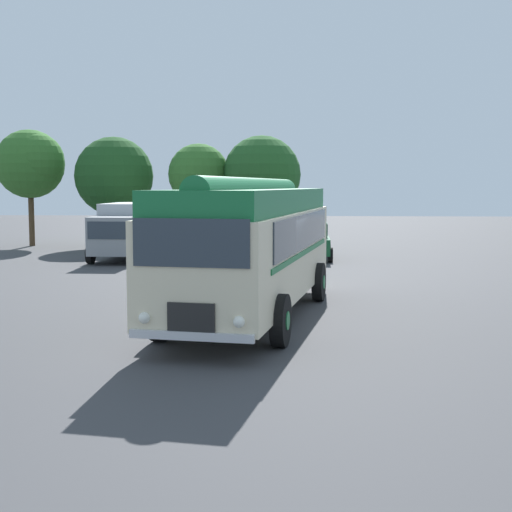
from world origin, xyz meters
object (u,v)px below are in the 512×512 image
(car_near_left, at_px, (192,240))
(car_mid_right, at_px, (310,240))
(box_van, at_px, (127,229))
(car_mid_left, at_px, (253,240))
(vintage_bus, at_px, (252,242))

(car_near_left, bearing_deg, car_mid_right, -0.08)
(car_near_left, distance_m, box_van, 2.97)
(car_mid_left, bearing_deg, car_mid_right, 5.60)
(box_van, bearing_deg, car_near_left, 8.78)
(vintage_bus, relative_size, box_van, 1.79)
(car_near_left, xyz_separation_m, car_mid_right, (5.32, -0.01, 0.00))
(vintage_bus, distance_m, car_mid_left, 14.19)
(car_near_left, bearing_deg, car_mid_left, -5.32)
(vintage_bus, height_order, box_van, vintage_bus)
(car_near_left, height_order, box_van, box_van)
(car_mid_left, bearing_deg, vintage_bus, -86.22)
(car_mid_left, bearing_deg, car_near_left, 174.68)
(vintage_bus, distance_m, box_van, 15.43)
(vintage_bus, relative_size, car_mid_left, 2.39)
(car_near_left, height_order, car_mid_left, same)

